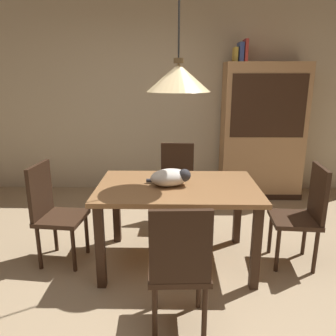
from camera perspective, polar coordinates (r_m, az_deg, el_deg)
ground at (r=2.81m, az=-1.53°, el=-21.03°), size 10.00×10.00×0.00m
back_wall at (r=4.90m, az=-0.31°, el=13.01°), size 6.40×0.10×2.90m
dining_table at (r=2.93m, az=1.65°, el=-4.85°), size 1.40×0.90×0.75m
chair_right_side at (r=3.20m, az=22.45°, el=-6.96°), size 0.43×0.43×0.93m
chair_far_back at (r=3.81m, az=1.54°, el=-2.16°), size 0.42×0.42×0.93m
chair_near_front at (r=2.20m, az=1.97°, el=-16.28°), size 0.42×0.42×0.93m
chair_left_side at (r=3.18m, az=-19.28°, el=-6.73°), size 0.44×0.44×0.93m
cat_sleeping at (r=2.86m, az=0.51°, el=-1.61°), size 0.40×0.31×0.16m
pendant_lamp at (r=2.75m, az=1.82°, el=15.38°), size 0.52×0.52×1.30m
hutch_bookcase at (r=4.79m, az=15.90°, el=5.62°), size 1.12×0.45×1.85m
book_yellow_short at (r=4.65m, az=11.52°, el=18.62°), size 0.04×0.20×0.18m
book_blue_wide at (r=4.66m, az=12.37°, el=18.93°), size 0.06×0.24×0.24m
book_red_tall at (r=4.67m, az=13.19°, el=19.12°), size 0.04×0.22×0.28m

